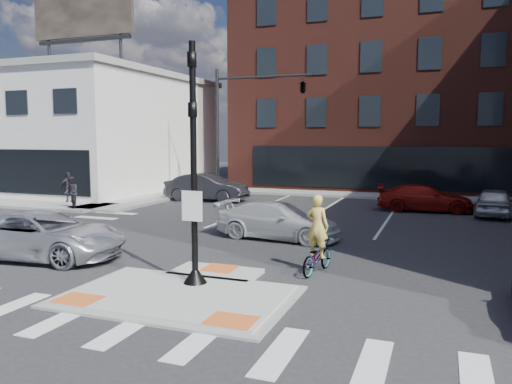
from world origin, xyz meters
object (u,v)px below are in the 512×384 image
at_px(silver_suv, 42,235).
at_px(bg_car_silver, 494,202).
at_px(cyclist, 317,247).
at_px(white_pickup, 278,221).
at_px(bg_car_red, 425,198).
at_px(pedestrian_a, 71,192).
at_px(pedestrian_b, 69,187).
at_px(bg_car_dark, 207,187).

relative_size(silver_suv, bg_car_silver, 1.30).
bearing_deg(silver_suv, cyclist, -87.40).
distance_m(white_pickup, bg_car_red, 10.51).
bearing_deg(white_pickup, bg_car_red, -22.57).
bearing_deg(bg_car_red, silver_suv, 138.32).
distance_m(bg_car_red, pedestrian_a, 18.24).
relative_size(white_pickup, pedestrian_b, 2.76).
height_order(white_pickup, bg_car_silver, bg_car_silver).
xyz_separation_m(bg_car_red, pedestrian_b, (-18.99, -4.29, 0.32)).
distance_m(bg_car_red, pedestrian_b, 19.47).
relative_size(silver_suv, bg_car_red, 1.12).
relative_size(bg_car_red, pedestrian_b, 2.77).
distance_m(silver_suv, pedestrian_a, 10.55).
bearing_deg(pedestrian_a, bg_car_red, 55.96).
relative_size(silver_suv, cyclist, 2.39).
distance_m(bg_car_red, cyclist, 13.70).
distance_m(silver_suv, bg_car_red, 18.41).
height_order(white_pickup, bg_car_dark, bg_car_dark).
distance_m(bg_car_dark, bg_car_red, 12.41).
relative_size(pedestrian_a, pedestrian_b, 0.98).
distance_m(cyclist, pedestrian_a, 16.38).
height_order(silver_suv, pedestrian_a, pedestrian_a).
xyz_separation_m(white_pickup, pedestrian_a, (-12.21, 3.00, 0.30)).
relative_size(silver_suv, white_pickup, 1.13).
height_order(bg_car_silver, bg_car_red, bg_car_silver).
distance_m(silver_suv, white_pickup, 8.17).
height_order(bg_car_red, pedestrian_b, pedestrian_b).
relative_size(bg_car_dark, bg_car_red, 1.05).
xyz_separation_m(white_pickup, bg_car_red, (4.92, 9.29, 0.00)).
xyz_separation_m(silver_suv, bg_car_dark, (-1.49, 14.77, 0.08)).
bearing_deg(bg_car_dark, pedestrian_b, 122.42).
distance_m(silver_suv, bg_car_dark, 14.84).
distance_m(white_pickup, bg_car_dark, 11.90).
height_order(silver_suv, cyclist, cyclist).
bearing_deg(pedestrian_a, bg_car_silver, 51.79).
distance_m(white_pickup, cyclist, 4.89).
distance_m(cyclist, pedestrian_b, 18.96).
bearing_deg(bg_car_silver, pedestrian_a, 21.53).
height_order(white_pickup, pedestrian_b, pedestrian_b).
relative_size(silver_suv, pedestrian_a, 3.18).
bearing_deg(bg_car_red, bg_car_dark, 84.96).
xyz_separation_m(bg_car_red, cyclist, (-2.42, -13.49, 0.06)).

